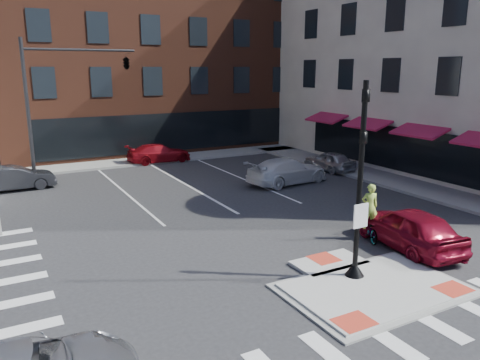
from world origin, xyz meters
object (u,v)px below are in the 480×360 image
red_sedan (409,228)px  bg_car_dark (15,178)px  cyclist (369,221)px  bg_car_red (159,153)px  white_pickup (287,171)px  bg_car_silver (329,161)px

red_sedan → bg_car_dark: red_sedan is taller
red_sedan → cyclist: (-0.66, 1.36, -0.03)m
red_sedan → cyclist: bearing=-56.4°
red_sedan → bg_car_red: size_ratio=1.02×
white_pickup → bg_car_red: 10.37m
bg_car_silver → cyclist: bearing=54.0°
white_pickup → bg_car_silver: size_ratio=1.35×
bg_car_dark → cyclist: (11.34, -14.70, 0.08)m
white_pickup → bg_car_silver: bearing=-76.9°
bg_car_red → cyclist: size_ratio=2.02×
bg_car_silver → bg_car_red: bearing=-45.7°
white_pickup → bg_car_silver: white_pickup is taller
cyclist → bg_car_red: bearing=-61.2°
bg_car_dark → bg_car_silver: (18.00, -4.23, -0.03)m
white_pickup → bg_car_red: size_ratio=1.13×
bg_car_red → bg_car_dark: bearing=111.2°
bg_car_dark → bg_car_red: size_ratio=0.90×
bg_car_red → cyclist: cyclist is taller
red_sedan → bg_car_dark: 20.05m
bg_car_dark → bg_car_red: bearing=-71.0°
red_sedan → white_pickup: 10.44m
white_pickup → red_sedan: bearing=164.1°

